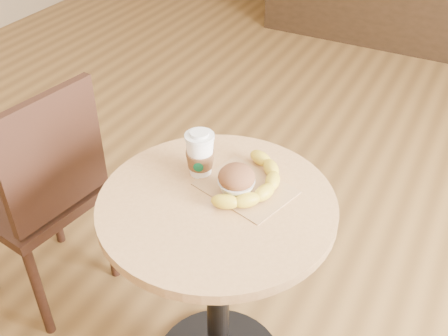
% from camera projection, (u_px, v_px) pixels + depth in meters
% --- Properties ---
extents(cafe_table, '(0.63, 0.63, 0.75)m').
position_uv_depth(cafe_table, '(218.00, 265.00, 1.52)').
color(cafe_table, black).
rests_on(cafe_table, ground).
extents(chair_left, '(0.45, 0.45, 0.90)m').
position_uv_depth(chair_left, '(41.00, 192.00, 1.80)').
color(chair_left, black).
rests_on(chair_left, ground).
extents(kraft_bag, '(0.28, 0.24, 0.00)m').
position_uv_depth(kraft_bag, '(246.00, 188.00, 1.41)').
color(kraft_bag, '#A87E51').
rests_on(kraft_bag, cafe_table).
extents(coffee_cup, '(0.08, 0.08, 0.13)m').
position_uv_depth(coffee_cup, '(200.00, 155.00, 1.43)').
color(coffee_cup, white).
rests_on(coffee_cup, cafe_table).
extents(muffin, '(0.10, 0.10, 0.09)m').
position_uv_depth(muffin, '(236.00, 181.00, 1.36)').
color(muffin, silver).
rests_on(muffin, kraft_bag).
extents(banana, '(0.17, 0.30, 0.04)m').
position_uv_depth(banana, '(256.00, 183.00, 1.40)').
color(banana, gold).
rests_on(banana, kraft_bag).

